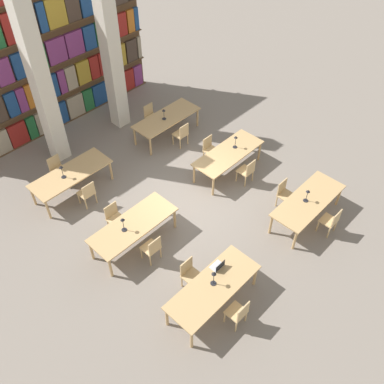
{
  "coord_description": "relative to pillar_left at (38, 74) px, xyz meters",
  "views": [
    {
      "loc": [
        -6.09,
        -6.09,
        9.14
      ],
      "look_at": [
        0.0,
        -0.28,
        0.67
      ],
      "focal_mm": 40.0,
      "sensor_mm": 36.0,
      "label": 1
    }
  ],
  "objects": [
    {
      "name": "ground_plane",
      "position": [
        1.27,
        -4.47,
        -3.0
      ],
      "size": [
        40.0,
        40.0,
        0.0
      ],
      "primitive_type": "plane",
      "color": "gray"
    },
    {
      "name": "bookshelf_bank",
      "position": [
        1.27,
        1.5,
        -0.35
      ],
      "size": [
        7.4,
        0.35,
        5.5
      ],
      "color": "brown",
      "rests_on": "ground_plane"
    },
    {
      "name": "pillar_left",
      "position": [
        0.0,
        0.0,
        0.0
      ],
      "size": [
        0.49,
        0.49,
        6.0
      ],
      "color": "silver",
      "rests_on": "ground_plane"
    },
    {
      "name": "pillar_center",
      "position": [
        2.54,
        0.0,
        0.0
      ],
      "size": [
        0.49,
        0.49,
        6.0
      ],
      "color": "silver",
      "rests_on": "ground_plane"
    },
    {
      "name": "reading_table_0",
      "position": [
        -0.63,
        -7.24,
        -2.32
      ],
      "size": [
        2.39,
        0.93,
        0.75
      ],
      "color": "tan",
      "rests_on": "ground_plane"
    },
    {
      "name": "chair_0",
      "position": [
        -0.62,
        -7.99,
        -2.54
      ],
      "size": [
        0.42,
        0.4,
        0.86
      ],
      "color": "tan",
      "rests_on": "ground_plane"
    },
    {
      "name": "chair_1",
      "position": [
        -0.62,
        -6.49,
        -2.54
      ],
      "size": [
        0.42,
        0.4,
        0.86
      ],
      "rotation": [
        0.0,
        0.0,
        3.14
      ],
      "color": "tan",
      "rests_on": "ground_plane"
    },
    {
      "name": "desk_lamp_0",
      "position": [
        -0.58,
        -7.19,
        -1.96
      ],
      "size": [
        0.14,
        0.14,
        0.45
      ],
      "color": "#232328",
      "rests_on": "reading_table_0"
    },
    {
      "name": "laptop",
      "position": [
        -0.17,
        -6.97,
        -2.21
      ],
      "size": [
        0.32,
        0.22,
        0.21
      ],
      "rotation": [
        0.0,
        0.0,
        3.14
      ],
      "color": "silver",
      "rests_on": "reading_table_0"
    },
    {
      "name": "reading_table_1",
      "position": [
        3.19,
        -7.31,
        -2.32
      ],
      "size": [
        2.39,
        0.93,
        0.75
      ],
      "color": "tan",
      "rests_on": "ground_plane"
    },
    {
      "name": "chair_2",
      "position": [
        3.21,
        -8.06,
        -2.54
      ],
      "size": [
        0.42,
        0.4,
        0.86
      ],
      "color": "tan",
      "rests_on": "ground_plane"
    },
    {
      "name": "chair_3",
      "position": [
        3.21,
        -6.56,
        -2.54
      ],
      "size": [
        0.42,
        0.4,
        0.86
      ],
      "rotation": [
        0.0,
        0.0,
        3.14
      ],
      "color": "tan",
      "rests_on": "ground_plane"
    },
    {
      "name": "desk_lamp_1",
      "position": [
        3.11,
        -7.26,
        -1.98
      ],
      "size": [
        0.14,
        0.14,
        0.41
      ],
      "color": "#232328",
      "rests_on": "reading_table_1"
    },
    {
      "name": "reading_table_2",
      "position": [
        -0.68,
        -4.51,
        -2.32
      ],
      "size": [
        2.39,
        0.93,
        0.75
      ],
      "color": "tan",
      "rests_on": "ground_plane"
    },
    {
      "name": "chair_4",
      "position": [
        -0.73,
        -5.26,
        -2.54
      ],
      "size": [
        0.42,
        0.4,
        0.86
      ],
      "color": "tan",
      "rests_on": "ground_plane"
    },
    {
      "name": "chair_5",
      "position": [
        -0.73,
        -3.76,
        -2.54
      ],
      "size": [
        0.42,
        0.4,
        0.86
      ],
      "rotation": [
        0.0,
        0.0,
        3.14
      ],
      "color": "tan",
      "rests_on": "ground_plane"
    },
    {
      "name": "desk_lamp_2",
      "position": [
        -0.96,
        -4.5,
        -1.95
      ],
      "size": [
        0.14,
        0.14,
        0.45
      ],
      "color": "#232328",
      "rests_on": "reading_table_2"
    },
    {
      "name": "reading_table_3",
      "position": [
        3.22,
        -4.43,
        -2.32
      ],
      "size": [
        2.39,
        0.93,
        0.75
      ],
      "color": "tan",
      "rests_on": "ground_plane"
    },
    {
      "name": "chair_6",
      "position": [
        3.22,
        -5.18,
        -2.54
      ],
      "size": [
        0.42,
        0.4,
        0.86
      ],
      "color": "tan",
      "rests_on": "ground_plane"
    },
    {
      "name": "chair_7",
      "position": [
        3.22,
        -3.68,
        -2.54
      ],
      "size": [
        0.42,
        0.4,
        0.86
      ],
      "rotation": [
        0.0,
        0.0,
        3.14
      ],
      "color": "tan",
      "rests_on": "ground_plane"
    },
    {
      "name": "desk_lamp_3",
      "position": [
        3.55,
        -4.41,
        -1.96
      ],
      "size": [
        0.14,
        0.14,
        0.44
      ],
      "color": "#232328",
      "rests_on": "reading_table_3"
    },
    {
      "name": "reading_table_4",
      "position": [
        -0.66,
        -1.71,
        -2.32
      ],
      "size": [
        2.39,
        0.93,
        0.75
      ],
      "color": "tan",
      "rests_on": "ground_plane"
    },
    {
      "name": "chair_8",
      "position": [
        -0.67,
        -2.47,
        -2.54
      ],
      "size": [
        0.42,
        0.4,
        0.86
      ],
      "color": "tan",
      "rests_on": "ground_plane"
    },
    {
      "name": "chair_9",
      "position": [
        -0.67,
        -0.96,
        -2.54
      ],
      "size": [
        0.42,
        0.4,
        0.86
      ],
      "rotation": [
        0.0,
        0.0,
        3.14
      ],
      "color": "tan",
      "rests_on": "ground_plane"
    },
    {
      "name": "desk_lamp_4",
      "position": [
        -0.89,
        -1.73,
        -1.96
      ],
      "size": [
        0.14,
        0.14,
        0.44
      ],
      "color": "#232328",
      "rests_on": "reading_table_4"
    },
    {
      "name": "reading_table_5",
      "position": [
        3.19,
        -1.73,
        -2.32
      ],
      "size": [
        2.39,
        0.93,
        0.75
      ],
      "color": "tan",
      "rests_on": "ground_plane"
    },
    {
      "name": "chair_10",
      "position": [
        3.15,
        -2.48,
        -2.54
      ],
      "size": [
        0.42,
        0.4,
        0.86
      ],
      "color": "tan",
      "rests_on": "ground_plane"
    },
    {
      "name": "chair_11",
      "position": [
        3.15,
        -0.98,
        -2.54
      ],
      "size": [
        0.42,
        0.4,
        0.86
      ],
      "rotation": [
        0.0,
        0.0,
        3.14
      ],
      "color": "tan",
      "rests_on": "ground_plane"
    },
    {
      "name": "desk_lamp_5",
      "position": [
        3.06,
        -1.75,
        -1.99
      ],
      "size": [
        0.14,
        0.14,
        0.39
      ],
      "color": "#232328",
      "rests_on": "reading_table_5"
    }
  ]
}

